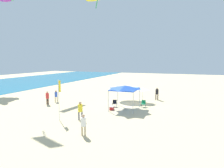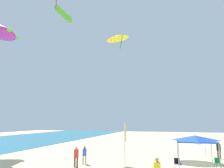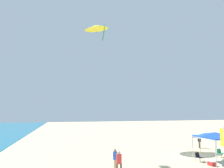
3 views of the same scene
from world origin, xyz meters
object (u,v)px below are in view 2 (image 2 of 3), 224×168
Objects in this scene: folding_chair_facing_ocean at (178,163)px; person_kite_handler at (76,155)px; kite_turtle_magenta at (2,33)px; banner_flag at (125,148)px; person_by_tent at (85,153)px; beach_umbrella at (205,143)px; kite_parafoil_lime at (63,14)px; kite_delta_yellow at (117,37)px; canopy_tent at (195,139)px; folding_chair_left_of_tent at (218,162)px; person_beachcomber at (219,149)px.

folding_chair_facing_ocean is 8.74m from person_kite_handler.
banner_flag is at bearing 44.97° from kite_turtle_magenta.
banner_flag reaches higher than person_by_tent.
kite_parafoil_lime is at bearing 74.64° from beach_umbrella.
beach_umbrella is at bearing -168.20° from kite_delta_yellow.
person_kite_handler is (-1.59, 9.94, -1.50)m from canopy_tent.
person_kite_handler is at bearing -179.55° from folding_chair_facing_ocean.
canopy_tent is at bearing 124.84° from person_by_tent.
kite_delta_yellow is at bearing -144.11° from person_by_tent.
kite_parafoil_lime is (7.79, 20.35, 20.98)m from folding_chair_left_of_tent.
kite_turtle_magenta is at bearing 174.78° from person_kite_handler.
folding_chair_facing_ocean is 28.45m from kite_parafoil_lime.
canopy_tent is 1.90× the size of person_beachcomber.
banner_flag is at bearing 152.06° from beach_umbrella.
banner_flag is at bearing 145.21° from canopy_tent.
banner_flag is at bearing -115.70° from kite_parafoil_lime.
folding_chair_left_of_tent is at bearing 36.04° from person_kite_handler.
folding_chair_left_of_tent is 23.43m from kite_delta_yellow.
kite_parafoil_lime reaches higher than person_beachcomber.
person_beachcomber is at bearing -156.29° from kite_delta_yellow.
kite_parafoil_lime reaches higher than folding_chair_facing_ocean.
kite_delta_yellow is at bearing 111.49° from folding_chair_facing_ocean.
kite_delta_yellow is at bearing 90.44° from kite_turtle_magenta.
kite_turtle_magenta is (7.20, 28.51, 15.89)m from canopy_tent.
person_beachcomber is (2.44, -1.59, -0.80)m from beach_umbrella.
folding_chair_facing_ocean is at bearing -95.04° from kite_parafoil_lime.
kite_delta_yellow is at bearing 110.48° from person_kite_handler.
banner_flag reaches higher than beach_umbrella.
person_by_tent is (-0.53, 8.39, 0.47)m from folding_chair_facing_ocean.
person_by_tent is (-1.71, 11.74, 0.47)m from folding_chair_left_of_tent.
person_kite_handler is 0.27× the size of kite_turtle_magenta.
kite_delta_yellow reaches higher than person_beachcomber.
person_beachcomber is (6.01, -4.25, 0.59)m from folding_chair_facing_ocean.
kite_delta_yellow is (10.77, 11.88, 17.09)m from folding_chair_left_of_tent.
kite_turtle_magenta is (5.42, 30.36, 17.95)m from folding_chair_left_of_tent.
person_beachcomber is 0.35× the size of kite_delta_yellow.
kite_delta_yellow is 9.78m from kite_parafoil_lime.
kite_parafoil_lime is (9.50, 8.61, 20.51)m from person_by_tent.
beach_umbrella is 2.50× the size of folding_chair_facing_ocean.
person_beachcomber is at bearing 40.70° from folding_chair_facing_ocean.
banner_flag is 8.55m from person_by_tent.
canopy_tent reaches higher than person_by_tent.
banner_flag is 7.41m from person_kite_handler.
canopy_tent is 2.62m from folding_chair_facing_ocean.
beach_umbrella is 1.16× the size of person_kite_handler.
person_kite_handler is (-8.19, 12.69, -0.03)m from person_beachcomber.
folding_chair_left_of_tent is 0.22× the size of kite_parafoil_lime.
canopy_tent is 10.02m from person_by_tent.
person_beachcomber is 0.28× the size of kite_turtle_magenta.
folding_chair_facing_ocean is 0.21× the size of banner_flag.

